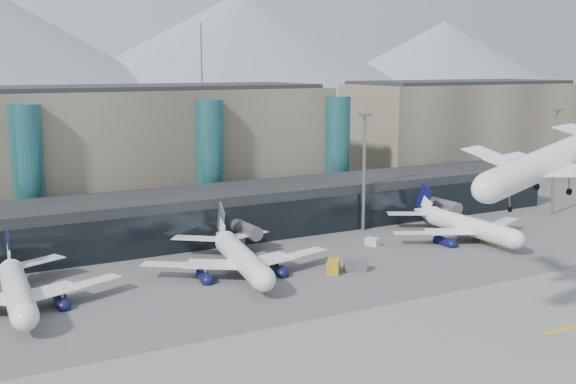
% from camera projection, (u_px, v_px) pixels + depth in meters
% --- Properties ---
extents(ground, '(900.00, 900.00, 0.00)m').
position_uv_depth(ground, '(383.00, 320.00, 102.50)').
color(ground, '#515154').
rests_on(ground, ground).
extents(runway_strip, '(400.00, 40.00, 0.04)m').
position_uv_depth(runway_strip, '(455.00, 357.00, 89.58)').
color(runway_strip, slate).
rests_on(runway_strip, ground).
extents(runway_markings, '(128.00, 1.00, 0.02)m').
position_uv_depth(runway_markings, '(455.00, 357.00, 89.58)').
color(runway_markings, gold).
rests_on(runway_markings, ground).
extents(concourse, '(170.00, 27.00, 10.00)m').
position_uv_depth(concourse, '(219.00, 214.00, 151.30)').
color(concourse, black).
rests_on(concourse, ground).
extents(terminal_main, '(130.00, 30.00, 31.00)m').
position_uv_depth(terminal_main, '(61.00, 155.00, 165.30)').
color(terminal_main, gray).
rests_on(terminal_main, ground).
extents(terminal_east, '(70.00, 30.00, 31.00)m').
position_uv_depth(terminal_east, '(459.00, 131.00, 222.68)').
color(terminal_east, gray).
rests_on(terminal_east, ground).
extents(teal_towers, '(116.40, 19.40, 46.00)m').
position_uv_depth(teal_towers, '(125.00, 166.00, 156.58)').
color(teal_towers, '#25666A').
rests_on(teal_towers, ground).
extents(mountain_ridge, '(910.00, 400.00, 110.00)m').
position_uv_depth(mountain_ridge, '(25.00, 47.00, 429.18)').
color(mountain_ridge, gray).
rests_on(mountain_ridge, ground).
extents(lightmast_mid, '(3.00, 1.20, 25.60)m').
position_uv_depth(lightmast_mid, '(364.00, 165.00, 155.63)').
color(lightmast_mid, slate).
rests_on(lightmast_mid, ground).
extents(lightmast_right, '(3.00, 1.20, 25.60)m').
position_uv_depth(lightmast_right, '(555.00, 155.00, 172.65)').
color(lightmast_right, slate).
rests_on(lightmast_right, ground).
extents(hero_jet, '(35.22, 35.00, 11.40)m').
position_uv_depth(hero_jet, '(562.00, 150.00, 96.71)').
color(hero_jet, white).
rests_on(hero_jet, ground).
extents(jet_parked_left, '(33.59, 33.00, 10.84)m').
position_uv_depth(jet_parked_left, '(15.00, 279.00, 108.33)').
color(jet_parked_left, white).
rests_on(jet_parked_left, ground).
extents(jet_parked_mid, '(34.74, 35.26, 11.37)m').
position_uv_depth(jet_parked_mid, '(237.00, 248.00, 125.99)').
color(jet_parked_mid, white).
rests_on(jet_parked_mid, ground).
extents(jet_parked_right, '(34.41, 33.40, 11.08)m').
position_uv_depth(jet_parked_right, '(459.00, 218.00, 150.44)').
color(jet_parked_right, white).
rests_on(jet_parked_right, ground).
extents(veh_b, '(2.12, 3.15, 1.72)m').
position_uv_depth(veh_b, '(235.00, 258.00, 131.93)').
color(veh_b, '#BF8D16').
rests_on(veh_b, ground).
extents(veh_c, '(4.46, 3.70, 2.19)m').
position_uv_depth(veh_c, '(355.00, 265.00, 126.93)').
color(veh_c, '#525157').
rests_on(veh_c, ground).
extents(veh_d, '(3.38, 2.76, 1.71)m').
position_uv_depth(veh_d, '(451.00, 225.00, 159.17)').
color(veh_d, silver).
rests_on(veh_d, ground).
extents(veh_e, '(3.33, 2.13, 1.78)m').
position_uv_depth(veh_e, '(489.00, 237.00, 148.21)').
color(veh_e, '#BF8D16').
rests_on(veh_e, ground).
extents(veh_g, '(2.49, 3.11, 1.58)m').
position_uv_depth(veh_g, '(372.00, 242.00, 144.59)').
color(veh_g, silver).
rests_on(veh_g, ground).
extents(veh_h, '(4.05, 4.39, 2.18)m').
position_uv_depth(veh_h, '(333.00, 267.00, 125.83)').
color(veh_h, '#BF8D16').
rests_on(veh_h, ground).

